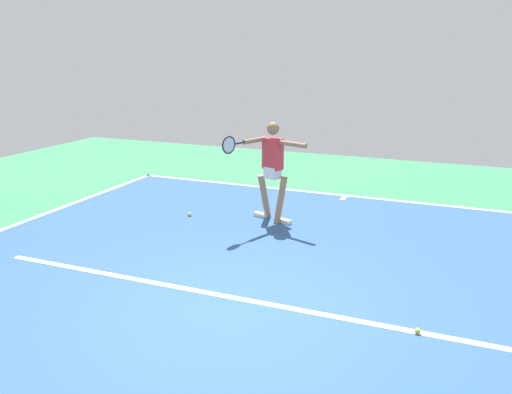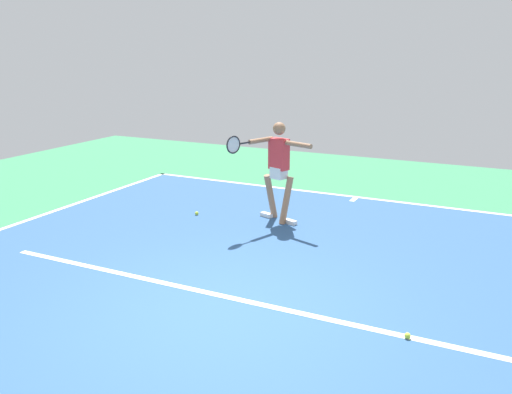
% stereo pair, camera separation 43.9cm
% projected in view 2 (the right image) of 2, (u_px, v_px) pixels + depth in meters
% --- Properties ---
extents(ground_plane, '(19.49, 19.49, 0.00)m').
position_uv_depth(ground_plane, '(222.00, 313.00, 6.19)').
color(ground_plane, '#388456').
extents(court_surface, '(9.66, 11.21, 0.00)m').
position_uv_depth(court_surface, '(222.00, 313.00, 6.19)').
color(court_surface, '#2D5484').
rests_on(court_surface, ground_plane).
extents(court_line_baseline_near, '(9.66, 0.10, 0.01)m').
position_uv_depth(court_line_baseline_near, '(357.00, 197.00, 11.00)').
color(court_line_baseline_near, white).
rests_on(court_line_baseline_near, ground_plane).
extents(court_line_service, '(7.24, 0.10, 0.01)m').
position_uv_depth(court_line_service, '(238.00, 299.00, 6.52)').
color(court_line_service, white).
rests_on(court_line_service, ground_plane).
extents(court_line_centre_mark, '(0.10, 0.30, 0.01)m').
position_uv_depth(court_line_centre_mark, '(354.00, 199.00, 10.83)').
color(court_line_centre_mark, white).
rests_on(court_line_centre_mark, ground_plane).
extents(tennis_player, '(1.19, 1.15, 1.74)m').
position_uv_depth(tennis_player, '(278.00, 165.00, 9.23)').
color(tennis_player, '#9E7051').
rests_on(tennis_player, ground_plane).
extents(tennis_ball_near_service_line, '(0.07, 0.07, 0.07)m').
position_uv_depth(tennis_ball_near_service_line, '(407.00, 336.00, 5.64)').
color(tennis_ball_near_service_line, '#C6E53D').
rests_on(tennis_ball_near_service_line, ground_plane).
extents(tennis_ball_far_corner, '(0.07, 0.07, 0.07)m').
position_uv_depth(tennis_ball_far_corner, '(197.00, 213.00, 9.82)').
color(tennis_ball_far_corner, '#C6E53D').
rests_on(tennis_ball_far_corner, ground_plane).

